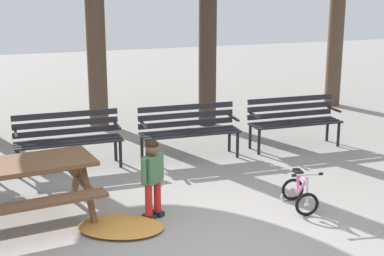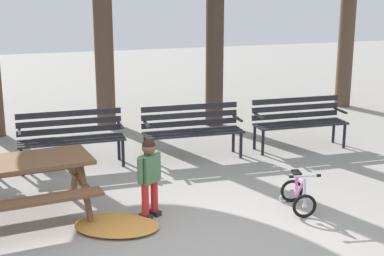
# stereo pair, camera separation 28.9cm
# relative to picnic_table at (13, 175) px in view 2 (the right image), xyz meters

# --- Properties ---
(ground) EXTENTS (36.00, 36.00, 0.00)m
(ground) POSITION_rel_picnic_table_xyz_m (1.93, -1.44, -0.59)
(ground) COLOR gray
(picnic_table) EXTENTS (1.95, 1.55, 0.79)m
(picnic_table) POSITION_rel_picnic_table_xyz_m (0.00, 0.00, 0.00)
(picnic_table) COLOR brown
(picnic_table) RESTS_ON ground
(park_bench_left) EXTENTS (1.61, 0.48, 0.85)m
(park_bench_left) POSITION_rel_picnic_table_xyz_m (0.88, 1.95, -0.08)
(park_bench_left) COLOR #232328
(park_bench_left) RESTS_ON ground
(park_bench_right) EXTENTS (1.62, 0.52, 0.85)m
(park_bench_right) POSITION_rel_picnic_table_xyz_m (2.78, 1.82, -0.08)
(park_bench_right) COLOR #232328
(park_bench_right) RESTS_ON ground
(park_bench_far_right) EXTENTS (1.61, 0.51, 0.85)m
(park_bench_far_right) POSITION_rel_picnic_table_xyz_m (4.68, 1.79, -0.08)
(park_bench_far_right) COLOR #232328
(park_bench_far_right) RESTS_ON ground
(child_standing) EXTENTS (0.33, 0.27, 0.99)m
(child_standing) POSITION_rel_picnic_table_xyz_m (1.55, -0.33, -0.02)
(child_standing) COLOR red
(child_standing) RESTS_ON ground
(kids_bicycle) EXTENTS (0.45, 0.61, 0.54)m
(kids_bicycle) POSITION_rel_picnic_table_xyz_m (3.37, -0.66, -0.39)
(kids_bicycle) COLOR black
(kids_bicycle) RESTS_ON ground
(leaf_pile) EXTENTS (1.21, 1.07, 0.07)m
(leaf_pile) POSITION_rel_picnic_table_xyz_m (1.10, -0.52, -0.56)
(leaf_pile) COLOR #C68438
(leaf_pile) RESTS_ON ground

